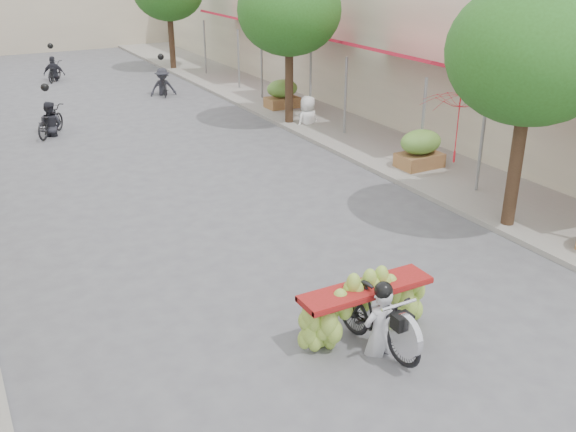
{
  "coord_description": "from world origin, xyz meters",
  "views": [
    {
      "loc": [
        -5.01,
        -5.03,
        5.77
      ],
      "look_at": [
        0.25,
        4.63,
        1.1
      ],
      "focal_mm": 40.0,
      "sensor_mm": 36.0,
      "label": 1
    }
  ],
  "objects": [
    {
      "name": "shophouse_row_right",
      "position": [
        11.99,
        14.0,
        3.0
      ],
      "size": [
        9.77,
        40.0,
        6.0
      ],
      "color": "beige",
      "rests_on": "ground"
    },
    {
      "name": "street_tree_near",
      "position": [
        5.4,
        4.0,
        3.78
      ],
      "size": [
        3.4,
        3.4,
        5.25
      ],
      "color": "#3A2719",
      "rests_on": "ground"
    },
    {
      "name": "produce_crate_far",
      "position": [
        6.2,
        16.0,
        0.71
      ],
      "size": [
        1.2,
        0.88,
        1.16
      ],
      "color": "brown",
      "rests_on": "ground"
    },
    {
      "name": "banana_motorbike",
      "position": [
        0.18,
        1.75,
        0.68
      ],
      "size": [
        2.2,
        1.9,
        2.01
      ],
      "color": "black",
      "rests_on": "ground"
    },
    {
      "name": "sidewalk_right",
      "position": [
        7.0,
        15.0,
        0.06
      ],
      "size": [
        4.0,
        60.0,
        0.12
      ],
      "primitive_type": "cube",
      "color": "gray",
      "rests_on": "ground"
    },
    {
      "name": "bg_motorbike_b",
      "position": [
        3.1,
        20.66,
        0.86
      ],
      "size": [
        1.13,
        1.64,
        1.95
      ],
      "color": "black",
      "rests_on": "ground"
    },
    {
      "name": "street_tree_mid",
      "position": [
        5.4,
        14.0,
        3.78
      ],
      "size": [
        3.4,
        3.4,
        5.25
      ],
      "color": "#3A2719",
      "rests_on": "ground"
    },
    {
      "name": "market_umbrella",
      "position": [
        6.08,
        6.5,
        2.52
      ],
      "size": [
        2.18,
        2.18,
        1.84
      ],
      "rotation": [
        0.0,
        0.0,
        -0.08
      ],
      "color": "red",
      "rests_on": "ground"
    },
    {
      "name": "bg_motorbike_a",
      "position": [
        -2.07,
        16.59,
        0.73
      ],
      "size": [
        1.46,
        1.77,
        1.95
      ],
      "color": "black",
      "rests_on": "ground"
    },
    {
      "name": "ground",
      "position": [
        0.0,
        0.0,
        0.0
      ],
      "size": [
        120.0,
        120.0,
        0.0
      ],
      "primitive_type": "plane",
      "color": "#58585D",
      "rests_on": "ground"
    },
    {
      "name": "pedestrian",
      "position": [
        5.88,
        13.54,
        1.06
      ],
      "size": [
        1.01,
        0.71,
        1.87
      ],
      "rotation": [
        0.0,
        0.0,
        3.33
      ],
      "color": "white",
      "rests_on": "ground"
    },
    {
      "name": "produce_crate_mid",
      "position": [
        6.2,
        8.0,
        0.71
      ],
      "size": [
        1.2,
        0.88,
        1.16
      ],
      "color": "brown",
      "rests_on": "ground"
    },
    {
      "name": "bg_motorbike_c",
      "position": [
        -0.3,
        25.97,
        0.81
      ],
      "size": [
        1.21,
        1.64,
        1.95
      ],
      "color": "black",
      "rests_on": "ground"
    }
  ]
}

